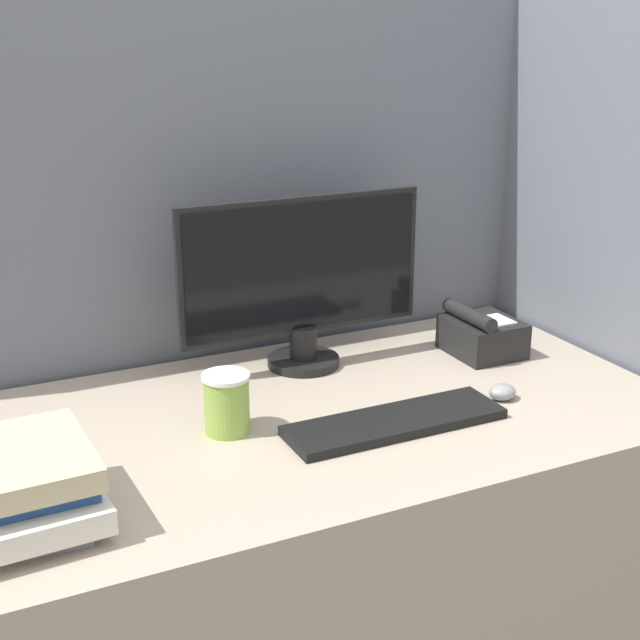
# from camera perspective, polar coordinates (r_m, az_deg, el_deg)

# --- Properties ---
(cubicle_panel_rear) EXTENTS (1.97, 0.04, 1.63)m
(cubicle_panel_rear) POSITION_cam_1_polar(r_m,az_deg,el_deg) (2.22, -5.91, 0.01)
(cubicle_panel_rear) COLOR slate
(cubicle_panel_rear) RESTS_ON ground_plane
(cubicle_panel_right) EXTENTS (0.04, 0.88, 1.63)m
(cubicle_panel_right) POSITION_cam_1_polar(r_m,az_deg,el_deg) (2.30, 17.58, -0.13)
(cubicle_panel_right) COLOR slate
(cubicle_panel_right) RESTS_ON ground_plane
(desk) EXTENTS (1.57, 0.82, 0.74)m
(desk) POSITION_cam_1_polar(r_m,az_deg,el_deg) (2.04, -1.01, -15.58)
(desk) COLOR tan
(desk) RESTS_ON ground_plane
(monitor) EXTENTS (0.59, 0.17, 0.40)m
(monitor) POSITION_cam_1_polar(r_m,az_deg,el_deg) (2.05, -1.14, 2.47)
(monitor) COLOR black
(monitor) RESTS_ON desk
(keyboard) EXTENTS (0.46, 0.13, 0.02)m
(keyboard) POSITION_cam_1_polar(r_m,az_deg,el_deg) (1.81, 4.82, -6.52)
(keyboard) COLOR black
(keyboard) RESTS_ON desk
(mouse) EXTENTS (0.06, 0.05, 0.03)m
(mouse) POSITION_cam_1_polar(r_m,az_deg,el_deg) (1.96, 11.59, -4.54)
(mouse) COLOR gray
(mouse) RESTS_ON desk
(coffee_cup) EXTENTS (0.10, 0.10, 0.12)m
(coffee_cup) POSITION_cam_1_polar(r_m,az_deg,el_deg) (1.77, -6.00, -5.31)
(coffee_cup) COLOR #8CB247
(coffee_cup) RESTS_ON desk
(book_stack) EXTENTS (0.25, 0.29, 0.13)m
(book_stack) POSITION_cam_1_polar(r_m,az_deg,el_deg) (1.54, -18.68, -10.12)
(book_stack) COLOR slate
(book_stack) RESTS_ON desk
(desk_telephone) EXTENTS (0.16, 0.18, 0.12)m
(desk_telephone) POSITION_cam_1_polar(r_m,az_deg,el_deg) (2.20, 10.29, -0.91)
(desk_telephone) COLOR black
(desk_telephone) RESTS_ON desk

